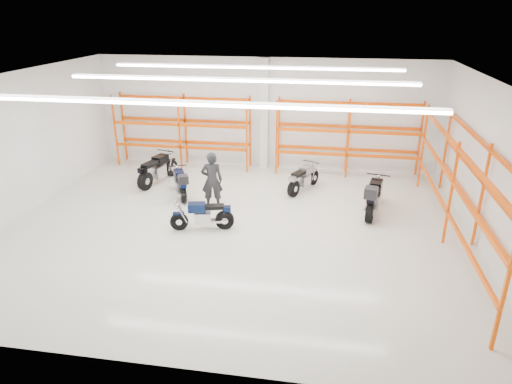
% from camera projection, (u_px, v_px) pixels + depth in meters
% --- Properties ---
extents(ground, '(14.00, 14.00, 0.00)m').
position_uv_depth(ground, '(236.00, 227.00, 14.08)').
color(ground, beige).
rests_on(ground, ground).
extents(room_shell, '(14.02, 12.02, 4.51)m').
position_uv_depth(room_shell, '(235.00, 123.00, 12.87)').
color(room_shell, silver).
rests_on(room_shell, ground).
extents(motorcycle_main, '(1.92, 0.72, 0.95)m').
position_uv_depth(motorcycle_main, '(205.00, 216.00, 13.79)').
color(motorcycle_main, black).
rests_on(motorcycle_main, ground).
extents(motorcycle_back_a, '(1.00, 2.30, 1.15)m').
position_uv_depth(motorcycle_back_a, '(157.00, 170.00, 17.38)').
color(motorcycle_back_a, black).
rests_on(motorcycle_back_a, ground).
extents(motorcycle_back_b, '(1.14, 1.94, 1.07)m').
position_uv_depth(motorcycle_back_b, '(181.00, 184.00, 16.14)').
color(motorcycle_back_b, black).
rests_on(motorcycle_back_b, ground).
extents(motorcycle_back_c, '(1.06, 1.88, 1.00)m').
position_uv_depth(motorcycle_back_c, '(303.00, 179.00, 16.68)').
color(motorcycle_back_c, black).
rests_on(motorcycle_back_c, ground).
extents(motorcycle_back_d, '(0.95, 2.42, 1.25)m').
position_uv_depth(motorcycle_back_d, '(373.00, 198.00, 14.72)').
color(motorcycle_back_d, black).
rests_on(motorcycle_back_d, ground).
extents(standing_man, '(0.80, 0.62, 1.95)m').
position_uv_depth(standing_man, '(212.00, 180.00, 15.11)').
color(standing_man, black).
rests_on(standing_man, ground).
extents(structural_column, '(0.32, 0.32, 4.50)m').
position_uv_depth(structural_column, '(264.00, 115.00, 18.56)').
color(structural_column, white).
rests_on(structural_column, ground).
extents(pallet_racking_back_left, '(5.67, 0.87, 3.00)m').
position_uv_depth(pallet_racking_back_left, '(182.00, 125.00, 18.93)').
color(pallet_racking_back_left, '#FF5A0B').
rests_on(pallet_racking_back_left, ground).
extents(pallet_racking_back_right, '(5.67, 0.87, 3.00)m').
position_uv_depth(pallet_racking_back_right, '(348.00, 131.00, 17.91)').
color(pallet_racking_back_right, '#FF5A0B').
rests_on(pallet_racking_back_right, ground).
extents(pallet_racking_side, '(0.87, 9.07, 3.00)m').
position_uv_depth(pallet_racking_side, '(468.00, 185.00, 12.42)').
color(pallet_racking_side, '#FF5A0B').
rests_on(pallet_racking_side, ground).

